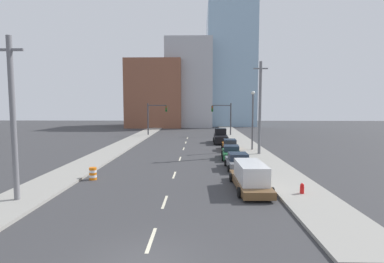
# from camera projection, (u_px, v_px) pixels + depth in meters

# --- Properties ---
(sidewalk_left) EXTENTS (3.48, 98.42, 0.18)m
(sidewalk_left) POSITION_uv_depth(u_px,v_px,m) (145.00, 133.00, 59.99)
(sidewalk_left) COLOR gray
(sidewalk_left) RESTS_ON ground
(sidewalk_right) EXTENTS (3.48, 98.42, 0.18)m
(sidewalk_right) POSITION_uv_depth(u_px,v_px,m) (233.00, 134.00, 59.58)
(sidewalk_right) COLOR gray
(sidewalk_right) RESTS_ON ground
(lane_stripe_at_2m) EXTENTS (0.16, 2.40, 0.01)m
(lane_stripe_at_2m) POSITION_uv_depth(u_px,v_px,m) (151.00, 240.00, 12.78)
(lane_stripe_at_2m) COLOR beige
(lane_stripe_at_2m) RESTS_ON ground
(lane_stripe_at_7m) EXTENTS (0.16, 2.40, 0.01)m
(lane_stripe_at_7m) POSITION_uv_depth(u_px,v_px,m) (165.00, 202.00, 17.76)
(lane_stripe_at_7m) COLOR beige
(lane_stripe_at_7m) RESTS_ON ground
(lane_stripe_at_14m) EXTENTS (0.16, 2.40, 0.01)m
(lane_stripe_at_14m) POSITION_uv_depth(u_px,v_px,m) (174.00, 175.00, 24.63)
(lane_stripe_at_14m) COLOR beige
(lane_stripe_at_14m) RESTS_ON ground
(lane_stripe_at_21m) EXTENTS (0.16, 2.40, 0.01)m
(lane_stripe_at_21m) POSITION_uv_depth(u_px,v_px,m) (180.00, 159.00, 32.05)
(lane_stripe_at_21m) COLOR beige
(lane_stripe_at_21m) RESTS_ON ground
(lane_stripe_at_29m) EXTENTS (0.16, 2.40, 0.01)m
(lane_stripe_at_29m) POSITION_uv_depth(u_px,v_px,m) (184.00, 149.00, 39.39)
(lane_stripe_at_29m) COLOR beige
(lane_stripe_at_29m) RESTS_ON ground
(lane_stripe_at_35m) EXTENTS (0.16, 2.40, 0.01)m
(lane_stripe_at_35m) POSITION_uv_depth(u_px,v_px,m) (186.00, 142.00, 46.02)
(lane_stripe_at_35m) COLOR beige
(lane_stripe_at_35m) RESTS_ON ground
(lane_stripe_at_42m) EXTENTS (0.16, 2.40, 0.01)m
(lane_stripe_at_42m) POSITION_uv_depth(u_px,v_px,m) (187.00, 138.00, 52.15)
(lane_stripe_at_42m) COLOR beige
(lane_stripe_at_42m) RESTS_ON ground
(building_brick_left) EXTENTS (14.00, 16.00, 17.17)m
(building_brick_left) POSITION_uv_depth(u_px,v_px,m) (157.00, 94.00, 80.43)
(building_brick_left) COLOR brown
(building_brick_left) RESTS_ON ground
(building_office_center) EXTENTS (12.00, 20.00, 22.74)m
(building_office_center) POSITION_uv_depth(u_px,v_px,m) (190.00, 85.00, 83.96)
(building_office_center) COLOR #A8A8AD
(building_office_center) RESTS_ON ground
(building_glass_right) EXTENTS (13.00, 20.00, 32.42)m
(building_glass_right) POSITION_uv_depth(u_px,v_px,m) (229.00, 69.00, 87.24)
(building_glass_right) COLOR #8CADC6
(building_glass_right) RESTS_ON ground
(traffic_signal_left) EXTENTS (3.74, 0.35, 6.09)m
(traffic_signal_left) POSITION_uv_depth(u_px,v_px,m) (153.00, 115.00, 55.90)
(traffic_signal_left) COLOR #38383D
(traffic_signal_left) RESTS_ON ground
(traffic_signal_right) EXTENTS (3.74, 0.35, 6.09)m
(traffic_signal_right) POSITION_uv_depth(u_px,v_px,m) (225.00, 115.00, 55.58)
(traffic_signal_right) COLOR #38383D
(traffic_signal_right) RESTS_ON ground
(utility_pole_left_near) EXTENTS (1.60, 0.32, 9.66)m
(utility_pole_left_near) POSITION_uv_depth(u_px,v_px,m) (13.00, 119.00, 17.26)
(utility_pole_left_near) COLOR slate
(utility_pole_left_near) RESTS_ON ground
(utility_pole_right_mid) EXTENTS (1.60, 0.32, 10.62)m
(utility_pole_right_mid) POSITION_uv_depth(u_px,v_px,m) (260.00, 108.00, 33.87)
(utility_pole_right_mid) COLOR slate
(utility_pole_right_mid) RESTS_ON ground
(traffic_barrel) EXTENTS (0.56, 0.56, 0.95)m
(traffic_barrel) POSITION_uv_depth(u_px,v_px,m) (93.00, 174.00, 23.03)
(traffic_barrel) COLOR orange
(traffic_barrel) RESTS_ON ground
(street_lamp) EXTENTS (0.44, 0.44, 7.45)m
(street_lamp) POSITION_uv_depth(u_px,v_px,m) (253.00, 116.00, 37.19)
(street_lamp) COLOR #4C4C51
(street_lamp) RESTS_ON ground
(fire_hydrant) EXTENTS (0.26, 0.26, 0.84)m
(fire_hydrant) POSITION_uv_depth(u_px,v_px,m) (302.00, 190.00, 18.85)
(fire_hydrant) COLOR red
(fire_hydrant) RESTS_ON ground
(box_truck_brown) EXTENTS (2.36, 6.35, 1.87)m
(box_truck_brown) POSITION_uv_depth(u_px,v_px,m) (250.00, 177.00, 20.29)
(box_truck_brown) COLOR brown
(box_truck_brown) RESTS_ON ground
(sedan_gray) EXTENTS (2.23, 4.34, 1.44)m
(sedan_gray) POSITION_uv_depth(u_px,v_px,m) (238.00, 162.00, 26.91)
(sedan_gray) COLOR slate
(sedan_gray) RESTS_ON ground
(sedan_green) EXTENTS (2.26, 4.46, 1.43)m
(sedan_green) POSITION_uv_depth(u_px,v_px,m) (231.00, 153.00, 32.07)
(sedan_green) COLOR #1E6033
(sedan_green) RESTS_ON ground
(sedan_orange) EXTENTS (2.07, 4.54, 1.39)m
(sedan_orange) POSITION_uv_depth(u_px,v_px,m) (230.00, 145.00, 38.16)
(sedan_orange) COLOR orange
(sedan_orange) RESTS_ON ground
(pickup_truck_black) EXTENTS (2.31, 5.67, 2.16)m
(pickup_truck_black) POSITION_uv_depth(u_px,v_px,m) (221.00, 137.00, 45.43)
(pickup_truck_black) COLOR black
(pickup_truck_black) RESTS_ON ground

